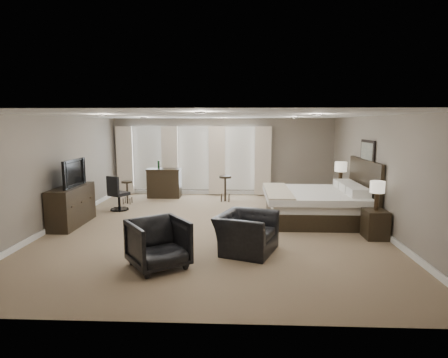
{
  "coord_description": "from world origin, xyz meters",
  "views": [
    {
      "loc": [
        0.58,
        -8.51,
        2.43
      ],
      "look_at": [
        0.2,
        0.4,
        1.1
      ],
      "focal_mm": 30.0,
      "sensor_mm": 36.0,
      "label": 1
    }
  ],
  "objects_px": {
    "tv": "(70,183)",
    "desk_chair": "(119,193)",
    "lamp_far": "(341,174)",
    "armchair_near": "(247,226)",
    "lamp_near": "(377,196)",
    "armchair_far": "(158,241)",
    "nightstand_near": "(375,224)",
    "bed": "(320,190)",
    "nightstand_far": "(339,197)",
    "bar_counter": "(164,183)",
    "dresser": "(72,206)",
    "bar_stool_left": "(127,192)",
    "bar_stool_right": "(225,189)"
  },
  "relations": [
    {
      "from": "tv",
      "to": "desk_chair",
      "type": "xyz_separation_m",
      "value": [
        0.64,
        1.58,
        -0.52
      ]
    },
    {
      "from": "lamp_far",
      "to": "armchair_near",
      "type": "bearing_deg",
      "value": -125.45
    },
    {
      "from": "lamp_near",
      "to": "lamp_far",
      "type": "xyz_separation_m",
      "value": [
        0.0,
        2.9,
        0.07
      ]
    },
    {
      "from": "armchair_far",
      "to": "desk_chair",
      "type": "relative_size",
      "value": 0.92
    },
    {
      "from": "armchair_near",
      "to": "nightstand_near",
      "type": "bearing_deg",
      "value": -50.19
    },
    {
      "from": "bed",
      "to": "nightstand_far",
      "type": "relative_size",
      "value": 3.82
    },
    {
      "from": "armchair_far",
      "to": "bar_counter",
      "type": "xyz_separation_m",
      "value": [
        -1.12,
        6.06,
        0.02
      ]
    },
    {
      "from": "dresser",
      "to": "armchair_near",
      "type": "height_order",
      "value": "armchair_near"
    },
    {
      "from": "nightstand_far",
      "to": "desk_chair",
      "type": "height_order",
      "value": "desk_chair"
    },
    {
      "from": "lamp_far",
      "to": "nightstand_near",
      "type": "bearing_deg",
      "value": -90.0
    },
    {
      "from": "lamp_near",
      "to": "lamp_far",
      "type": "height_order",
      "value": "lamp_far"
    },
    {
      "from": "bar_counter",
      "to": "armchair_near",
      "type": "bearing_deg",
      "value": -63.22
    },
    {
      "from": "desk_chair",
      "to": "bar_counter",
      "type": "bearing_deg",
      "value": -86.01
    },
    {
      "from": "bar_stool_left",
      "to": "desk_chair",
      "type": "height_order",
      "value": "desk_chair"
    },
    {
      "from": "nightstand_far",
      "to": "tv",
      "type": "relative_size",
      "value": 0.56
    },
    {
      "from": "dresser",
      "to": "bar_counter",
      "type": "distance_m",
      "value": 3.81
    },
    {
      "from": "bar_counter",
      "to": "desk_chair",
      "type": "height_order",
      "value": "desk_chair"
    },
    {
      "from": "bar_stool_left",
      "to": "desk_chair",
      "type": "bearing_deg",
      "value": -87.99
    },
    {
      "from": "armchair_near",
      "to": "bar_stool_right",
      "type": "bearing_deg",
      "value": 27.65
    },
    {
      "from": "nightstand_near",
      "to": "bar_counter",
      "type": "bearing_deg",
      "value": 141.8
    },
    {
      "from": "dresser",
      "to": "armchair_far",
      "type": "xyz_separation_m",
      "value": [
        2.66,
        -2.58,
        -0.01
      ]
    },
    {
      "from": "tv",
      "to": "bar_stool_right",
      "type": "relative_size",
      "value": 1.41
    },
    {
      "from": "nightstand_near",
      "to": "desk_chair",
      "type": "distance_m",
      "value": 6.7
    },
    {
      "from": "nightstand_far",
      "to": "bar_stool_left",
      "type": "distance_m",
      "value": 6.32
    },
    {
      "from": "tv",
      "to": "bar_counter",
      "type": "bearing_deg",
      "value": -23.81
    },
    {
      "from": "nightstand_far",
      "to": "desk_chair",
      "type": "xyz_separation_m",
      "value": [
        -6.28,
        -0.58,
        0.18
      ]
    },
    {
      "from": "nightstand_far",
      "to": "dresser",
      "type": "bearing_deg",
      "value": -162.72
    },
    {
      "from": "armchair_far",
      "to": "bar_stool_left",
      "type": "distance_m",
      "value": 5.43
    },
    {
      "from": "bed",
      "to": "nightstand_far",
      "type": "distance_m",
      "value": 1.76
    },
    {
      "from": "armchair_near",
      "to": "lamp_near",
      "type": "bearing_deg",
      "value": -50.19
    },
    {
      "from": "armchair_near",
      "to": "bar_stool_left",
      "type": "bearing_deg",
      "value": 60.94
    },
    {
      "from": "lamp_far",
      "to": "dresser",
      "type": "bearing_deg",
      "value": -162.72
    },
    {
      "from": "armchair_far",
      "to": "bar_stool_left",
      "type": "xyz_separation_m",
      "value": [
        -2.05,
        5.02,
        -0.11
      ]
    },
    {
      "from": "armchair_far",
      "to": "tv",
      "type": "bearing_deg",
      "value": 100.3
    },
    {
      "from": "bar_counter",
      "to": "lamp_near",
      "type": "bearing_deg",
      "value": -38.2
    },
    {
      "from": "nightstand_far",
      "to": "bar_stool_right",
      "type": "relative_size",
      "value": 0.79
    },
    {
      "from": "tv",
      "to": "armchair_near",
      "type": "xyz_separation_m",
      "value": [
        4.16,
        -1.72,
        -0.52
      ]
    },
    {
      "from": "dresser",
      "to": "bar_counter",
      "type": "bearing_deg",
      "value": 66.19
    },
    {
      "from": "tv",
      "to": "bar_stool_left",
      "type": "distance_m",
      "value": 2.61
    },
    {
      "from": "nightstand_far",
      "to": "tv",
      "type": "distance_m",
      "value": 7.28
    },
    {
      "from": "bed",
      "to": "lamp_near",
      "type": "bearing_deg",
      "value": -58.46
    },
    {
      "from": "bed",
      "to": "tv",
      "type": "bearing_deg",
      "value": -173.35
    },
    {
      "from": "desk_chair",
      "to": "armchair_near",
      "type": "bearing_deg",
      "value": 166.21
    },
    {
      "from": "nightstand_near",
      "to": "dresser",
      "type": "bearing_deg",
      "value": 173.84
    },
    {
      "from": "bed",
      "to": "bar_counter",
      "type": "distance_m",
      "value": 5.29
    },
    {
      "from": "desk_chair",
      "to": "nightstand_far",
      "type": "bearing_deg",
      "value": -145.52
    },
    {
      "from": "tv",
      "to": "nightstand_near",
      "type": "bearing_deg",
      "value": -96.16
    },
    {
      "from": "nightstand_near",
      "to": "nightstand_far",
      "type": "relative_size",
      "value": 0.96
    },
    {
      "from": "armchair_near",
      "to": "armchair_far",
      "type": "height_order",
      "value": "armchair_near"
    },
    {
      "from": "nightstand_near",
      "to": "bar_stool_right",
      "type": "distance_m",
      "value": 4.98
    }
  ]
}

